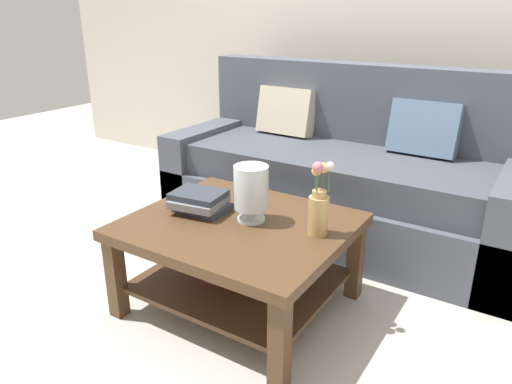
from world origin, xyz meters
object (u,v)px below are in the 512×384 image
Objects in this scene: coffee_table at (239,245)px; flower_pitcher at (319,206)px; glass_hurricane_vase at (251,189)px; couch at (342,178)px; book_stack_main at (200,201)px.

coffee_table is 2.93× the size of flower_pitcher.
glass_hurricane_vase is 0.33m from flower_pitcher.
couch is 1.08m from flower_pitcher.
coffee_table is 0.29m from book_stack_main.
couch is 1.09m from coffee_table.
couch is at bearing 88.91° from glass_hurricane_vase.
flower_pitcher is (0.37, 0.08, 0.26)m from coffee_table.
book_stack_main is at bearing -170.88° from glass_hurricane_vase.
coffee_table is 3.67× the size of book_stack_main.
glass_hurricane_vase reaches higher than book_stack_main.
couch reaches higher than flower_pitcher.
flower_pitcher is (0.31, -1.01, 0.23)m from couch.
couch is 1.08m from glass_hurricane_vase.
book_stack_main reaches higher than coffee_table.
coffee_table is at bearing -0.13° from book_stack_main.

